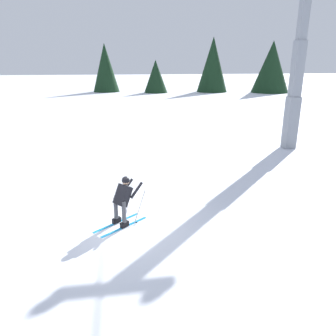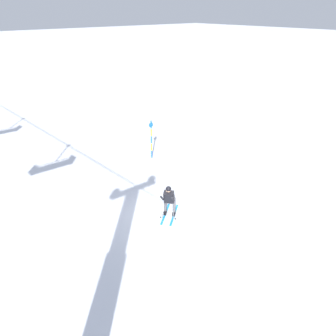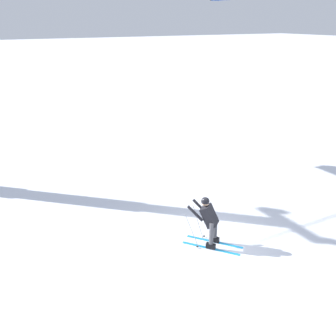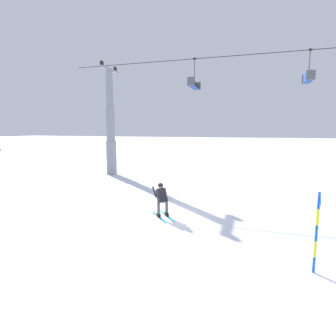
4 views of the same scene
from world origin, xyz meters
TOP-DOWN VIEW (x-y plane):
  - ground_plane at (0.00, 0.00)m, footprint 260.00×260.00m
  - skier_carving_main at (-0.09, 0.06)m, footprint 1.48×1.68m
  - trail_marker_pole at (5.59, -3.47)m, footprint 0.07×0.28m

SIDE VIEW (x-z plane):
  - ground_plane at x=0.00m, z-range 0.00..0.00m
  - skier_carving_main at x=-0.09m, z-range 0.05..1.72m
  - trail_marker_pole at x=5.59m, z-range 0.09..2.39m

